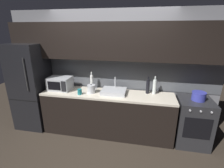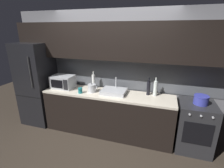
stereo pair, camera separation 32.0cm
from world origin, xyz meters
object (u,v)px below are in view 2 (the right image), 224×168
at_px(kettle, 92,88).
at_px(wine_bottle_white, 94,81).
at_px(refrigerator, 37,84).
at_px(oven_range, 194,126).
at_px(mug_teal, 80,91).
at_px(wine_bottle_clear, 155,88).
at_px(wine_bottle_dark, 148,88).
at_px(microwave, 63,82).
at_px(cooking_pot, 201,100).

distance_m(kettle, wine_bottle_white, 0.24).
height_order(refrigerator, oven_range, refrigerator).
bearing_deg(mug_teal, oven_range, 4.25).
relative_size(oven_range, wine_bottle_clear, 2.49).
height_order(wine_bottle_dark, wine_bottle_clear, wine_bottle_clear).
height_order(oven_range, wine_bottle_dark, wine_bottle_dark).
bearing_deg(kettle, wine_bottle_dark, 9.91).
xyz_separation_m(wine_bottle_white, wine_bottle_dark, (1.16, -0.03, -0.02)).
relative_size(wine_bottle_dark, mug_teal, 3.13).
bearing_deg(wine_bottle_clear, wine_bottle_dark, 176.72).
height_order(microwave, wine_bottle_clear, wine_bottle_clear).
bearing_deg(oven_range, cooking_pot, 2.73).
xyz_separation_m(microwave, mug_teal, (0.50, -0.18, -0.08)).
distance_m(wine_bottle_dark, wine_bottle_clear, 0.13).
bearing_deg(wine_bottle_dark, cooking_pot, -10.07).
bearing_deg(refrigerator, cooking_pot, 0.00).
height_order(wine_bottle_clear, mug_teal, wine_bottle_clear).
relative_size(mug_teal, cooking_pot, 0.46).
bearing_deg(wine_bottle_dark, wine_bottle_clear, -3.28).
bearing_deg(mug_teal, microwave, 160.23).
xyz_separation_m(microwave, kettle, (0.70, -0.05, -0.05)).
bearing_deg(mug_teal, wine_bottle_white, 68.32).
relative_size(refrigerator, microwave, 4.02).
xyz_separation_m(refrigerator, wine_bottle_clear, (2.62, 0.15, 0.13)).
xyz_separation_m(refrigerator, wine_bottle_dark, (2.49, 0.16, 0.12)).
xyz_separation_m(oven_range, wine_bottle_dark, (-0.87, 0.16, 0.59)).
bearing_deg(wine_bottle_dark, kettle, -170.09).
height_order(refrigerator, microwave, refrigerator).
distance_m(refrigerator, mug_teal, 1.20).
bearing_deg(microwave, refrigerator, -178.45).
distance_m(mug_teal, cooking_pot, 2.21).
bearing_deg(wine_bottle_white, microwave, -165.33).
xyz_separation_m(wine_bottle_dark, mug_teal, (-1.30, -0.32, -0.09)).
distance_m(oven_range, wine_bottle_dark, 1.07).
height_order(microwave, cooking_pot, microwave).
height_order(wine_bottle_white, wine_bottle_dark, wine_bottle_white).
bearing_deg(wine_bottle_white, cooking_pot, -5.17).
relative_size(wine_bottle_white, wine_bottle_dark, 1.09).
distance_m(kettle, cooking_pot, 2.00).
height_order(wine_bottle_white, cooking_pot, wine_bottle_white).
bearing_deg(cooking_pot, refrigerator, -180.00).
bearing_deg(wine_bottle_white, refrigerator, -171.96).
relative_size(wine_bottle_clear, mug_teal, 3.30).
distance_m(refrigerator, kettle, 1.39).
relative_size(refrigerator, wine_bottle_clear, 5.12).
bearing_deg(microwave, mug_teal, -19.77).
distance_m(oven_range, wine_bottle_clear, 0.97).
xyz_separation_m(wine_bottle_white, cooking_pot, (2.06, -0.19, -0.08)).
bearing_deg(microwave, wine_bottle_dark, 4.48).
height_order(wine_bottle_white, wine_bottle_clear, wine_bottle_white).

